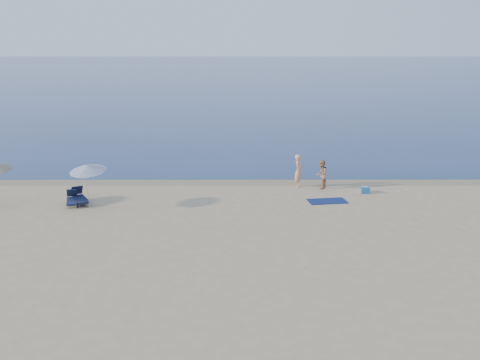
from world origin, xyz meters
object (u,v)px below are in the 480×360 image
Objects in this scene: person_left at (299,171)px; person_right at (322,174)px; umbrella_near at (88,168)px; blue_cooler at (365,190)px.

person_right is at bearing -84.02° from person_left.
umbrella_near is (-10.95, -4.08, 1.11)m from person_left.
person_left reaches higher than blue_cooler.
person_left is 4.10× the size of blue_cooler.
person_right is (1.26, -0.36, -0.12)m from person_left.
person_right is at bearing 157.74° from blue_cooler.
person_left is 11.74m from umbrella_near.
person_left is 1.32m from person_right.
umbrella_near is at bearing -56.36° from person_right.
blue_cooler is 0.19× the size of umbrella_near.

